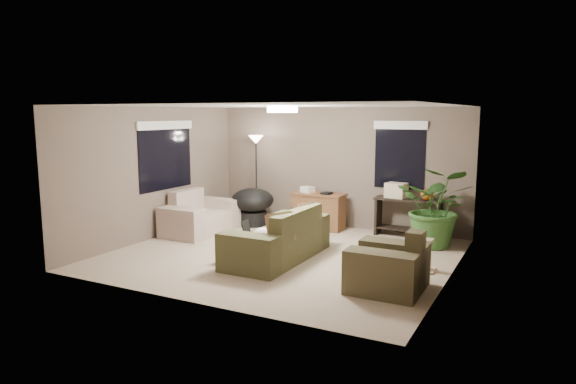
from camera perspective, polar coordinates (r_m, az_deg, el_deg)
The scene contains 20 objects.
room_shell at distance 8.55m, azimuth -0.61°, elevation 1.14°, with size 5.50×5.50×5.50m.
main_sofa at distance 8.48m, azimuth -0.91°, elevation -5.51°, with size 0.95×2.20×0.85m.
throw_pillows at distance 8.28m, azimuth 0.65°, elevation -3.32°, with size 0.40×1.40×0.47m.
loveseat at distance 10.47m, azimuth -9.84°, elevation -2.85°, with size 0.90×1.60×0.85m.
armchair at distance 7.17m, azimuth 11.14°, elevation -8.32°, with size 0.95×1.00×0.85m.
coffee_table at distance 8.24m, azimuth -3.51°, elevation -5.49°, with size 1.00×0.55×0.42m.
laptop at distance 8.37m, azimuth -4.16°, elevation -4.40°, with size 0.38×0.26×0.24m.
plastic_bag at distance 7.97m, azimuth -2.83°, elevation -4.73°, with size 0.30×0.27×0.21m, color white.
desk at distance 10.64m, azimuth 3.40°, elevation -2.11°, with size 1.10×0.50×0.75m.
desk_papers at distance 10.62m, azimuth 2.62°, elevation 0.20°, with size 0.70×0.30×0.12m.
console_table at distance 10.21m, azimuth 13.21°, elevation -2.45°, with size 1.30×0.40×0.75m.
pumpkin at distance 10.06m, azimuth 15.22°, elevation -0.29°, with size 0.25×0.25×0.20m, color orange.
cardboard_box at distance 10.20m, azimuth 11.94°, elevation 0.18°, with size 0.39×0.29×0.29m, color beige.
papasan_chair at distance 10.98m, azimuth -3.96°, elevation -1.31°, with size 0.97×0.97×0.80m.
floor_lamp at distance 11.05m, azimuth -3.57°, elevation 4.68°, with size 0.32×0.32×1.91m.
ceiling_fixture at distance 8.47m, azimuth -0.63°, elevation 9.15°, with size 0.50×0.50×0.10m, color white.
houseplant at distance 9.54m, azimuth 16.19°, elevation -2.56°, with size 1.31×1.45×1.13m, color #2D5923.
cat_scratching_post at distance 8.13m, azimuth 14.95°, elevation -7.02°, with size 0.32×0.32×0.50m.
window_left at distance 10.28m, azimuth -13.44°, elevation 5.19°, with size 0.05×1.56×1.33m.
window_back at distance 10.33m, azimuth 12.33°, elevation 5.26°, with size 1.06×0.05×1.33m.
Camera 1 is at (3.96, -7.49, 2.39)m, focal length 32.00 mm.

